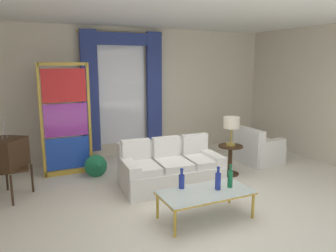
{
  "coord_description": "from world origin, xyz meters",
  "views": [
    {
      "loc": [
        -2.49,
        -4.43,
        2.19
      ],
      "look_at": [
        -0.03,
        0.9,
        1.05
      ],
      "focal_mm": 34.86,
      "sensor_mm": 36.0,
      "label": 1
    }
  ],
  "objects_px": {
    "couch_white_long": "(170,169)",
    "stained_glass_divider": "(66,122)",
    "bottle_amber_squat": "(182,180)",
    "bottle_crystal_tall": "(230,178)",
    "vintage_tv": "(6,155)",
    "table_lamp_brass": "(231,124)",
    "armchair_white": "(257,150)",
    "round_side_table": "(230,157)",
    "coffee_table": "(206,193)",
    "bottle_blue_decanter": "(218,180)",
    "peacock_figurine": "(97,167)"
  },
  "relations": [
    {
      "from": "coffee_table",
      "to": "bottle_amber_squat",
      "type": "height_order",
      "value": "bottle_amber_squat"
    },
    {
      "from": "peacock_figurine",
      "to": "table_lamp_brass",
      "type": "xyz_separation_m",
      "value": [
        2.44,
        -0.92,
        0.81
      ]
    },
    {
      "from": "stained_glass_divider",
      "to": "round_side_table",
      "type": "relative_size",
      "value": 3.7
    },
    {
      "from": "couch_white_long",
      "to": "peacock_figurine",
      "type": "xyz_separation_m",
      "value": [
        -1.11,
        0.92,
        -0.08
      ]
    },
    {
      "from": "couch_white_long",
      "to": "bottle_crystal_tall",
      "type": "height_order",
      "value": "couch_white_long"
    },
    {
      "from": "bottle_crystal_tall",
      "to": "armchair_white",
      "type": "distance_m",
      "value": 2.72
    },
    {
      "from": "bottle_blue_decanter",
      "to": "table_lamp_brass",
      "type": "xyz_separation_m",
      "value": [
        1.22,
        1.41,
        0.48
      ]
    },
    {
      "from": "couch_white_long",
      "to": "bottle_blue_decanter",
      "type": "xyz_separation_m",
      "value": [
        0.11,
        -1.4,
        0.24
      ]
    },
    {
      "from": "coffee_table",
      "to": "bottle_crystal_tall",
      "type": "bearing_deg",
      "value": -2.77
    },
    {
      "from": "coffee_table",
      "to": "bottle_amber_squat",
      "type": "distance_m",
      "value": 0.39
    },
    {
      "from": "bottle_amber_squat",
      "to": "vintage_tv",
      "type": "relative_size",
      "value": 0.23
    },
    {
      "from": "coffee_table",
      "to": "bottle_blue_decanter",
      "type": "relative_size",
      "value": 3.86
    },
    {
      "from": "stained_glass_divider",
      "to": "peacock_figurine",
      "type": "height_order",
      "value": "stained_glass_divider"
    },
    {
      "from": "bottle_crystal_tall",
      "to": "vintage_tv",
      "type": "bearing_deg",
      "value": 145.87
    },
    {
      "from": "vintage_tv",
      "to": "bottle_blue_decanter",
      "type": "bearing_deg",
      "value": -35.93
    },
    {
      "from": "couch_white_long",
      "to": "stained_glass_divider",
      "type": "bearing_deg",
      "value": 139.42
    },
    {
      "from": "bottle_amber_squat",
      "to": "vintage_tv",
      "type": "bearing_deg",
      "value": 142.78
    },
    {
      "from": "stained_glass_divider",
      "to": "couch_white_long",
      "type": "bearing_deg",
      "value": -40.58
    },
    {
      "from": "bottle_crystal_tall",
      "to": "armchair_white",
      "type": "bearing_deg",
      "value": 41.83
    },
    {
      "from": "bottle_amber_squat",
      "to": "bottle_blue_decanter",
      "type": "bearing_deg",
      "value": -28.75
    },
    {
      "from": "peacock_figurine",
      "to": "round_side_table",
      "type": "bearing_deg",
      "value": -20.63
    },
    {
      "from": "bottle_amber_squat",
      "to": "stained_glass_divider",
      "type": "bearing_deg",
      "value": 116.17
    },
    {
      "from": "couch_white_long",
      "to": "stained_glass_divider",
      "type": "relative_size",
      "value": 0.82
    },
    {
      "from": "bottle_blue_decanter",
      "to": "peacock_figurine",
      "type": "relative_size",
      "value": 0.57
    },
    {
      "from": "coffee_table",
      "to": "stained_glass_divider",
      "type": "height_order",
      "value": "stained_glass_divider"
    },
    {
      "from": "couch_white_long",
      "to": "coffee_table",
      "type": "xyz_separation_m",
      "value": [
        -0.09,
        -1.39,
        0.07
      ]
    },
    {
      "from": "table_lamp_brass",
      "to": "round_side_table",
      "type": "bearing_deg",
      "value": 0.0
    },
    {
      "from": "bottle_amber_squat",
      "to": "armchair_white",
      "type": "bearing_deg",
      "value": 30.03
    },
    {
      "from": "bottle_amber_squat",
      "to": "bottle_crystal_tall",
      "type": "bearing_deg",
      "value": -21.45
    },
    {
      "from": "armchair_white",
      "to": "peacock_figurine",
      "type": "height_order",
      "value": "armchair_white"
    },
    {
      "from": "bottle_amber_squat",
      "to": "table_lamp_brass",
      "type": "bearing_deg",
      "value": 34.69
    },
    {
      "from": "bottle_crystal_tall",
      "to": "bottle_amber_squat",
      "type": "distance_m",
      "value": 0.71
    },
    {
      "from": "bottle_amber_squat",
      "to": "table_lamp_brass",
      "type": "xyz_separation_m",
      "value": [
        1.68,
        1.16,
        0.5
      ]
    },
    {
      "from": "armchair_white",
      "to": "round_side_table",
      "type": "bearing_deg",
      "value": -158.85
    },
    {
      "from": "bottle_crystal_tall",
      "to": "bottle_amber_squat",
      "type": "xyz_separation_m",
      "value": [
        -0.66,
        0.26,
        -0.02
      ]
    },
    {
      "from": "couch_white_long",
      "to": "armchair_white",
      "type": "xyz_separation_m",
      "value": [
        2.32,
        0.39,
        -0.02
      ]
    },
    {
      "from": "bottle_blue_decanter",
      "to": "peacock_figurine",
      "type": "bearing_deg",
      "value": 117.63
    },
    {
      "from": "armchair_white",
      "to": "stained_glass_divider",
      "type": "xyz_separation_m",
      "value": [
        -3.91,
        0.96,
        0.77
      ]
    },
    {
      "from": "couch_white_long",
      "to": "bottle_blue_decanter",
      "type": "relative_size",
      "value": 5.28
    },
    {
      "from": "bottle_blue_decanter",
      "to": "round_side_table",
      "type": "height_order",
      "value": "bottle_blue_decanter"
    },
    {
      "from": "vintage_tv",
      "to": "bottle_crystal_tall",
      "type": "bearing_deg",
      "value": -34.13
    },
    {
      "from": "bottle_crystal_tall",
      "to": "stained_glass_divider",
      "type": "xyz_separation_m",
      "value": [
        -1.89,
        2.77,
        0.51
      ]
    },
    {
      "from": "bottle_crystal_tall",
      "to": "round_side_table",
      "type": "distance_m",
      "value": 1.76
    },
    {
      "from": "coffee_table",
      "to": "stained_glass_divider",
      "type": "bearing_deg",
      "value": 118.5
    },
    {
      "from": "coffee_table",
      "to": "table_lamp_brass",
      "type": "xyz_separation_m",
      "value": [
        1.42,
        1.4,
        0.65
      ]
    },
    {
      "from": "bottle_crystal_tall",
      "to": "armchair_white",
      "type": "relative_size",
      "value": 0.41
    },
    {
      "from": "table_lamp_brass",
      "to": "bottle_crystal_tall",
      "type": "bearing_deg",
      "value": -125.65
    },
    {
      "from": "vintage_tv",
      "to": "table_lamp_brass",
      "type": "height_order",
      "value": "vintage_tv"
    },
    {
      "from": "bottle_blue_decanter",
      "to": "bottle_crystal_tall",
      "type": "distance_m",
      "value": 0.2
    },
    {
      "from": "round_side_table",
      "to": "bottle_crystal_tall",
      "type": "bearing_deg",
      "value": -125.65
    }
  ]
}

